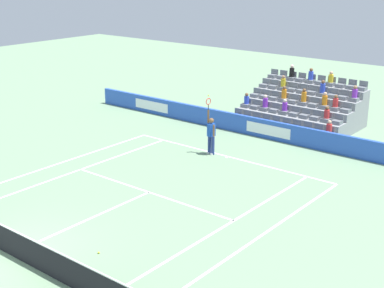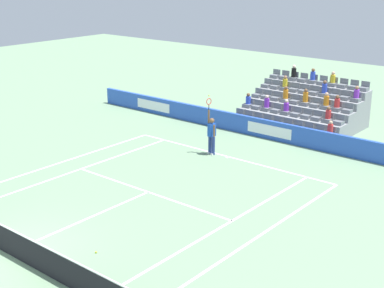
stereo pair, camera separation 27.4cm
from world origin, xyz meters
The scene contains 14 objects.
ground_plane centered at (0.00, 0.00, 0.00)m, with size 80.00×80.00×0.00m, color gray.
line_baseline centered at (0.00, -11.89, 0.00)m, with size 10.97×0.10×0.01m, color white.
line_service centered at (0.00, -6.40, 0.00)m, with size 8.23×0.10×0.01m, color white.
line_centre_service centered at (0.00, -3.20, 0.00)m, with size 0.10×6.40×0.01m, color white.
line_singles_sideline_left centered at (4.12, -5.95, 0.00)m, with size 0.10×11.89×0.01m, color white.
line_singles_sideline_right centered at (-4.12, -5.95, 0.00)m, with size 0.10×11.89×0.01m, color white.
line_doubles_sideline_left centered at (5.49, -5.95, 0.00)m, with size 0.10×11.89×0.01m, color white.
line_doubles_sideline_right centered at (-5.49, -5.95, 0.00)m, with size 0.10×11.89×0.01m, color white.
line_centre_mark centered at (0.00, -11.79, 0.00)m, with size 0.10×0.20×0.01m, color white.
sponsor_barrier centered at (0.00, -15.51, 0.49)m, with size 24.52×0.22×0.98m.
tennis_net centered at (0.00, 0.00, 0.49)m, with size 11.97×0.10×1.07m.
tennis_player centered at (0.89, -11.69, 0.99)m, with size 0.51×0.39×2.85m.
stadium_stand centered at (0.00, -19.07, 0.83)m, with size 6.20×4.75×3.02m.
loose_tennis_ball centered at (-2.14, -1.79, 0.03)m, with size 0.07×0.07×0.07m, color #D1E533.
Camera 2 is at (-14.48, 8.41, 8.77)m, focal length 52.38 mm.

